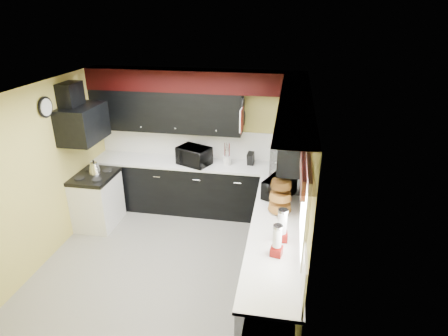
% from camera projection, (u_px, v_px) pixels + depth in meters
% --- Properties ---
extents(ground, '(3.60, 3.60, 0.00)m').
position_uv_depth(ground, '(172.00, 259.00, 5.52)').
color(ground, gray).
rests_on(ground, ground).
extents(wall_back, '(3.60, 0.06, 2.50)m').
position_uv_depth(wall_back, '(198.00, 140.00, 6.64)').
color(wall_back, '#E0C666').
rests_on(wall_back, ground).
extents(wall_right, '(0.06, 3.60, 2.50)m').
position_uv_depth(wall_right, '(303.00, 194.00, 4.73)').
color(wall_right, '#E0C666').
rests_on(wall_right, ground).
extents(wall_left, '(0.06, 3.60, 2.50)m').
position_uv_depth(wall_left, '(45.00, 174.00, 5.31)').
color(wall_left, '#E0C666').
rests_on(wall_left, ground).
extents(ceiling, '(3.60, 3.60, 0.06)m').
position_uv_depth(ceiling, '(160.00, 90.00, 4.52)').
color(ceiling, white).
rests_on(ceiling, wall_back).
extents(cab_back, '(3.60, 0.60, 0.90)m').
position_uv_depth(cab_back, '(196.00, 187.00, 6.69)').
color(cab_back, black).
rests_on(cab_back, ground).
extents(cab_right, '(0.60, 3.00, 0.90)m').
position_uv_depth(cab_right, '(274.00, 258.00, 4.83)').
color(cab_right, black).
rests_on(cab_right, ground).
extents(counter_back, '(3.62, 0.64, 0.04)m').
position_uv_depth(counter_back, '(195.00, 163.00, 6.50)').
color(counter_back, white).
rests_on(counter_back, cab_back).
extents(counter_right, '(0.64, 3.02, 0.04)m').
position_uv_depth(counter_right, '(276.00, 227.00, 4.64)').
color(counter_right, white).
rests_on(counter_right, cab_right).
extents(splash_back, '(3.60, 0.02, 0.50)m').
position_uv_depth(splash_back, '(198.00, 143.00, 6.66)').
color(splash_back, white).
rests_on(splash_back, counter_back).
extents(splash_right, '(0.02, 3.60, 0.50)m').
position_uv_depth(splash_right, '(302.00, 198.00, 4.75)').
color(splash_right, white).
rests_on(splash_right, counter_right).
extents(upper_back, '(2.60, 0.35, 0.70)m').
position_uv_depth(upper_back, '(166.00, 111.00, 6.35)').
color(upper_back, black).
rests_on(upper_back, wall_back).
extents(upper_right, '(0.35, 1.80, 0.70)m').
position_uv_depth(upper_right, '(293.00, 130.00, 5.35)').
color(upper_right, black).
rests_on(upper_right, wall_right).
extents(soffit_back, '(3.60, 0.36, 0.35)m').
position_uv_depth(soffit_back, '(194.00, 81.00, 6.05)').
color(soffit_back, black).
rests_on(soffit_back, wall_back).
extents(soffit_right, '(0.36, 3.24, 0.35)m').
position_uv_depth(soffit_right, '(295.00, 115.00, 4.17)').
color(soffit_right, black).
rests_on(soffit_right, wall_right).
extents(stove, '(0.60, 0.75, 0.86)m').
position_uv_depth(stove, '(98.00, 201.00, 6.26)').
color(stove, white).
rests_on(stove, ground).
extents(cooktop, '(0.62, 0.77, 0.06)m').
position_uv_depth(cooktop, '(94.00, 176.00, 6.08)').
color(cooktop, black).
rests_on(cooktop, stove).
extents(hood, '(0.50, 0.78, 0.55)m').
position_uv_depth(hood, '(83.00, 123.00, 5.73)').
color(hood, black).
rests_on(hood, wall_left).
extents(hood_duct, '(0.24, 0.40, 0.40)m').
position_uv_depth(hood_duct, '(71.00, 96.00, 5.59)').
color(hood_duct, black).
rests_on(hood_duct, wall_left).
extents(window, '(0.03, 0.86, 0.96)m').
position_uv_depth(window, '(305.00, 208.00, 3.80)').
color(window, white).
rests_on(window, wall_right).
extents(valance, '(0.04, 0.88, 0.20)m').
position_uv_depth(valance, '(303.00, 172.00, 3.65)').
color(valance, red).
rests_on(valance, wall_right).
extents(pan_top, '(0.03, 0.22, 0.40)m').
position_uv_depth(pan_top, '(243.00, 103.00, 5.99)').
color(pan_top, black).
rests_on(pan_top, upper_back).
extents(pan_mid, '(0.03, 0.28, 0.46)m').
position_uv_depth(pan_mid, '(242.00, 121.00, 5.97)').
color(pan_mid, black).
rests_on(pan_mid, upper_back).
extents(pan_low, '(0.03, 0.24, 0.42)m').
position_uv_depth(pan_low, '(244.00, 118.00, 6.21)').
color(pan_low, black).
rests_on(pan_low, upper_back).
extents(cut_board, '(0.03, 0.26, 0.35)m').
position_uv_depth(cut_board, '(241.00, 120.00, 5.84)').
color(cut_board, white).
rests_on(cut_board, upper_back).
extents(baskets, '(0.27, 0.27, 0.50)m').
position_uv_depth(baskets, '(280.00, 195.00, 4.85)').
color(baskets, brown).
rests_on(baskets, upper_right).
extents(clock, '(0.03, 0.30, 0.30)m').
position_uv_depth(clock, '(45.00, 107.00, 5.17)').
color(clock, black).
rests_on(clock, wall_left).
extents(deco_plate, '(0.03, 0.24, 0.24)m').
position_uv_depth(deco_plate, '(308.00, 126.00, 4.02)').
color(deco_plate, white).
rests_on(deco_plate, wall_right).
extents(toaster_oven, '(0.66, 0.61, 0.31)m').
position_uv_depth(toaster_oven, '(194.00, 156.00, 6.36)').
color(toaster_oven, black).
rests_on(toaster_oven, counter_back).
extents(microwave, '(0.50, 0.59, 0.27)m').
position_uv_depth(microwave, '(279.00, 188.00, 5.29)').
color(microwave, black).
rests_on(microwave, counter_right).
extents(utensil_crock, '(0.19, 0.19, 0.15)m').
position_uv_depth(utensil_crock, '(227.00, 160.00, 6.38)').
color(utensil_crock, silver).
rests_on(utensil_crock, counter_back).
extents(knife_block, '(0.12, 0.16, 0.23)m').
position_uv_depth(knife_block, '(251.00, 159.00, 6.34)').
color(knife_block, black).
rests_on(knife_block, counter_back).
extents(kettle, '(0.23, 0.23, 0.18)m').
position_uv_depth(kettle, '(94.00, 168.00, 6.10)').
color(kettle, '#BBBBC0').
rests_on(kettle, cooktop).
extents(dispenser_a, '(0.15, 0.15, 0.37)m').
position_uv_depth(dispenser_a, '(282.00, 226.00, 4.27)').
color(dispenser_a, '#680904').
rests_on(dispenser_a, counter_right).
extents(dispenser_b, '(0.14, 0.14, 0.33)m').
position_uv_depth(dispenser_b, '(277.00, 242.00, 4.02)').
color(dispenser_b, '#690802').
rests_on(dispenser_b, counter_right).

